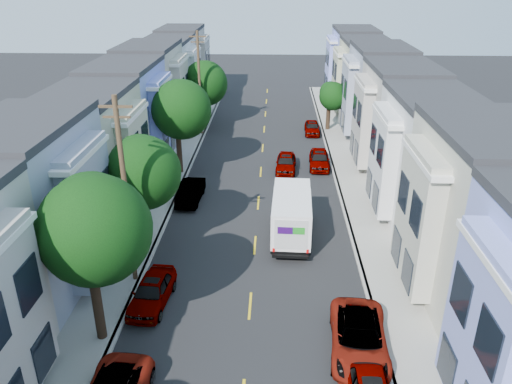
{
  "coord_description": "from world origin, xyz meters",
  "views": [
    {
      "loc": [
        1.08,
        -20.39,
        15.44
      ],
      "look_at": [
        -0.05,
        9.05,
        2.2
      ],
      "focal_mm": 35.0,
      "sensor_mm": 36.0,
      "label": 1
    }
  ],
  "objects_px": {
    "lead_sedan": "(286,163)",
    "parked_right_d": "(312,128)",
    "parked_left_c": "(152,292)",
    "tree_far_r": "(332,97)",
    "tree_b": "(93,231)",
    "utility_pole_far": "(200,84)",
    "parked_left_d": "(191,192)",
    "utility_pole_near": "(126,194)",
    "tree_c": "(142,173)",
    "parked_right_c": "(319,159)",
    "fedex_truck": "(291,214)",
    "tree_d": "(180,110)",
    "parked_right_b": "(359,338)",
    "tree_e": "(204,84)"
  },
  "relations": [
    {
      "from": "parked_right_c",
      "to": "parked_right_b",
      "type": "bearing_deg",
      "value": -87.4
    },
    {
      "from": "tree_d",
      "to": "tree_e",
      "type": "bearing_deg",
      "value": 90.0
    },
    {
      "from": "tree_b",
      "to": "utility_pole_near",
      "type": "xyz_separation_m",
      "value": [
        0.0,
        4.68,
        -0.47
      ]
    },
    {
      "from": "tree_b",
      "to": "parked_right_c",
      "type": "xyz_separation_m",
      "value": [
        11.2,
        21.96,
        -4.91
      ]
    },
    {
      "from": "tree_c",
      "to": "parked_right_c",
      "type": "bearing_deg",
      "value": 51.47
    },
    {
      "from": "utility_pole_far",
      "to": "parked_right_c",
      "type": "height_order",
      "value": "utility_pole_far"
    },
    {
      "from": "parked_right_b",
      "to": "tree_b",
      "type": "bearing_deg",
      "value": -177.06
    },
    {
      "from": "parked_right_c",
      "to": "parked_left_c",
      "type": "bearing_deg",
      "value": -114.36
    },
    {
      "from": "tree_far_r",
      "to": "parked_right_b",
      "type": "distance_m",
      "value": 33.22
    },
    {
      "from": "parked_right_c",
      "to": "tree_c",
      "type": "bearing_deg",
      "value": -125.93
    },
    {
      "from": "parked_right_b",
      "to": "parked_right_c",
      "type": "height_order",
      "value": "parked_right_b"
    },
    {
      "from": "utility_pole_far",
      "to": "parked_right_c",
      "type": "relative_size",
      "value": 2.27
    },
    {
      "from": "tree_d",
      "to": "parked_right_b",
      "type": "bearing_deg",
      "value": -61.4
    },
    {
      "from": "tree_b",
      "to": "tree_c",
      "type": "bearing_deg",
      "value": 90.0
    },
    {
      "from": "utility_pole_far",
      "to": "parked_right_b",
      "type": "height_order",
      "value": "utility_pole_far"
    },
    {
      "from": "tree_c",
      "to": "tree_e",
      "type": "height_order",
      "value": "tree_c"
    },
    {
      "from": "lead_sedan",
      "to": "parked_left_c",
      "type": "distance_m",
      "value": 19.67
    },
    {
      "from": "utility_pole_near",
      "to": "parked_left_c",
      "type": "relative_size",
      "value": 2.28
    },
    {
      "from": "fedex_truck",
      "to": "parked_right_b",
      "type": "distance_m",
      "value": 10.6
    },
    {
      "from": "tree_b",
      "to": "tree_far_r",
      "type": "bearing_deg",
      "value": 67.99
    },
    {
      "from": "tree_far_r",
      "to": "fedex_truck",
      "type": "xyz_separation_m",
      "value": [
        -4.68,
        -22.82,
        -1.92
      ]
    },
    {
      "from": "tree_d",
      "to": "lead_sedan",
      "type": "bearing_deg",
      "value": 6.44
    },
    {
      "from": "lead_sedan",
      "to": "parked_right_d",
      "type": "height_order",
      "value": "lead_sedan"
    },
    {
      "from": "tree_far_r",
      "to": "utility_pole_near",
      "type": "xyz_separation_m",
      "value": [
        -13.19,
        -27.97,
        1.61
      ]
    },
    {
      "from": "fedex_truck",
      "to": "parked_right_d",
      "type": "bearing_deg",
      "value": 85.01
    },
    {
      "from": "tree_far_r",
      "to": "tree_b",
      "type": "bearing_deg",
      "value": -112.01
    },
    {
      "from": "utility_pole_far",
      "to": "lead_sedan",
      "type": "distance_m",
      "value": 13.48
    },
    {
      "from": "tree_c",
      "to": "lead_sedan",
      "type": "relative_size",
      "value": 1.67
    },
    {
      "from": "utility_pole_near",
      "to": "parked_right_d",
      "type": "height_order",
      "value": "utility_pole_near"
    },
    {
      "from": "utility_pole_near",
      "to": "parked_left_d",
      "type": "xyz_separation_m",
      "value": [
        1.4,
        10.17,
        -4.46
      ]
    },
    {
      "from": "tree_far_r",
      "to": "parked_right_d",
      "type": "distance_m",
      "value": 3.74
    },
    {
      "from": "lead_sedan",
      "to": "parked_right_c",
      "type": "bearing_deg",
      "value": 20.15
    },
    {
      "from": "tree_b",
      "to": "parked_left_d",
      "type": "relative_size",
      "value": 1.92
    },
    {
      "from": "fedex_truck",
      "to": "parked_right_d",
      "type": "relative_size",
      "value": 1.55
    },
    {
      "from": "utility_pole_far",
      "to": "parked_left_d",
      "type": "bearing_deg",
      "value": -84.95
    },
    {
      "from": "tree_c",
      "to": "tree_d",
      "type": "xyz_separation_m",
      "value": [
        0.0,
        12.26,
        0.37
      ]
    },
    {
      "from": "parked_left_c",
      "to": "tree_b",
      "type": "bearing_deg",
      "value": -112.61
    },
    {
      "from": "fedex_truck",
      "to": "parked_right_b",
      "type": "bearing_deg",
      "value": -73.14
    },
    {
      "from": "tree_d",
      "to": "utility_pole_near",
      "type": "relative_size",
      "value": 0.77
    },
    {
      "from": "tree_d",
      "to": "utility_pole_near",
      "type": "xyz_separation_m",
      "value": [
        0.0,
        -15.48,
        -0.19
      ]
    },
    {
      "from": "parked_right_b",
      "to": "parked_right_d",
      "type": "relative_size",
      "value": 1.34
    },
    {
      "from": "parked_right_c",
      "to": "fedex_truck",
      "type": "bearing_deg",
      "value": -99.89
    },
    {
      "from": "utility_pole_far",
      "to": "tree_b",
      "type": "bearing_deg",
      "value": -90.0
    },
    {
      "from": "utility_pole_near",
      "to": "lead_sedan",
      "type": "height_order",
      "value": "utility_pole_near"
    },
    {
      "from": "parked_right_d",
      "to": "tree_c",
      "type": "bearing_deg",
      "value": -114.2
    },
    {
      "from": "tree_c",
      "to": "lead_sedan",
      "type": "xyz_separation_m",
      "value": [
        8.38,
        13.2,
        -4.28
      ]
    },
    {
      "from": "parked_left_d",
      "to": "utility_pole_far",
      "type": "bearing_deg",
      "value": 97.67
    },
    {
      "from": "utility_pole_far",
      "to": "tree_c",
      "type": "bearing_deg",
      "value": -90.01
    },
    {
      "from": "tree_far_r",
      "to": "parked_right_d",
      "type": "relative_size",
      "value": 1.28
    },
    {
      "from": "tree_b",
      "to": "utility_pole_far",
      "type": "relative_size",
      "value": 0.8
    }
  ]
}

